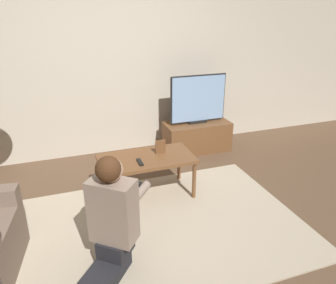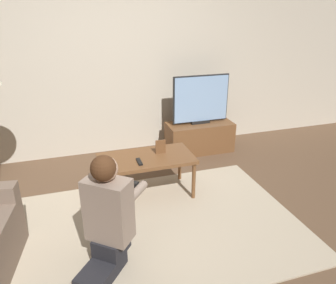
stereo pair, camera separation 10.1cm
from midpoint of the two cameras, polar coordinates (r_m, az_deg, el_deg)
The scene contains 9 objects.
ground_plane at distance 3.16m, azimuth -3.52°, elevation -14.94°, with size 10.00×10.00×0.00m, color brown.
wall_back at distance 4.44m, azimuth -11.10°, elevation 14.20°, with size 10.00×0.06×2.60m.
rug at distance 3.15m, azimuth -3.52°, elevation -14.82°, with size 2.78×1.83×0.02m.
tv_stand at distance 4.65m, azimuth 4.42°, elevation 0.93°, with size 0.91×0.41×0.41m.
tv at distance 4.48m, azimuth 4.61°, elevation 7.43°, with size 0.79×0.08×0.67m.
coffee_table at distance 3.44m, azimuth -4.61°, elevation -3.41°, with size 0.99×0.52×0.46m.
person_kneeling at distance 2.53m, azimuth -10.81°, elevation -12.48°, with size 0.68×0.75×0.95m.
picture_frame at distance 3.48m, azimuth -2.16°, elevation -0.84°, with size 0.11×0.01×0.15m.
remote at distance 3.31m, azimuth -5.79°, elevation -3.51°, with size 0.04×0.15×0.02m.
Camera 1 is at (-0.70, -2.40, 1.93)m, focal length 35.00 mm.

